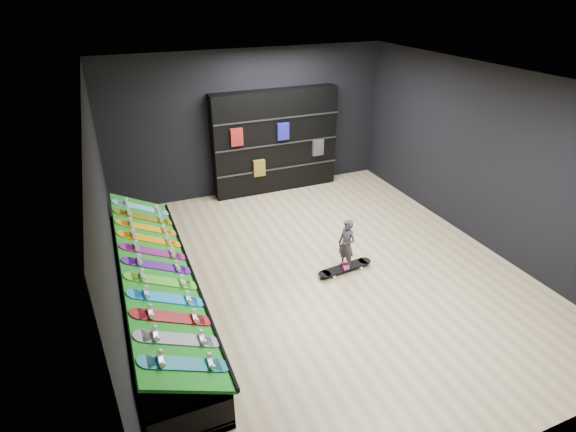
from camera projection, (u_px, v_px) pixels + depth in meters
name	position (u px, v px, depth m)	size (l,w,h in m)	color
floor	(321.00, 271.00, 7.24)	(6.00, 7.00, 0.01)	tan
ceiling	(329.00, 80.00, 5.85)	(6.00, 7.00, 0.01)	white
wall_back	(250.00, 123.00, 9.41)	(6.00, 0.02, 3.00)	black
wall_front	(517.00, 344.00, 3.68)	(6.00, 0.02, 3.00)	black
wall_left	(107.00, 223.00, 5.52)	(0.02, 7.00, 3.00)	black
wall_right	(484.00, 158.00, 7.56)	(0.02, 7.00, 3.00)	black
display_rack	(158.00, 296.00, 6.25)	(0.90, 4.50, 0.50)	black
turf_ramp	(157.00, 267.00, 6.06)	(1.00, 4.50, 0.04)	#106512
back_shelving	(275.00, 142.00, 9.62)	(2.74, 0.32, 2.19)	black
floor_skateboard	(345.00, 269.00, 7.20)	(0.98, 0.22, 0.09)	black
child	(346.00, 253.00, 7.06)	(0.19, 0.13, 0.50)	black
display_board_0	(185.00, 364.00, 4.49)	(0.98, 0.22, 0.09)	#0C8C99
display_board_1	(178.00, 339.00, 4.81)	(0.98, 0.22, 0.09)	black
display_board_2	(172.00, 317.00, 5.12)	(0.98, 0.22, 0.09)	red
display_board_3	(167.00, 298.00, 5.43)	(0.98, 0.22, 0.09)	blue
display_board_4	(162.00, 281.00, 5.74)	(0.98, 0.22, 0.09)	green
display_board_5	(158.00, 266.00, 6.05)	(0.98, 0.22, 0.09)	purple
display_board_6	(154.00, 252.00, 6.36)	(0.98, 0.22, 0.09)	#2626BF
display_board_7	(150.00, 239.00, 6.67)	(0.98, 0.22, 0.09)	yellow
display_board_8	(147.00, 228.00, 6.98)	(0.98, 0.22, 0.09)	orange
display_board_9	(144.00, 217.00, 7.29)	(0.98, 0.22, 0.09)	yellow
display_board_10	(142.00, 208.00, 7.61)	(0.98, 0.22, 0.09)	#0CB2E5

